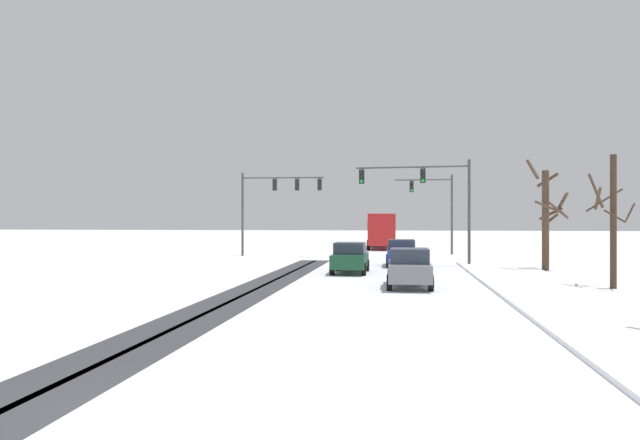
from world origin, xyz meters
TOP-DOWN VIEW (x-y plane):
  - ground_plane at (0.00, 0.00)m, footprint 300.00×300.00m
  - wheel_track_left_lane at (-1.29, 15.32)m, footprint 1.13×33.71m
  - wheel_track_right_lane at (-2.23, 15.32)m, footprint 1.14×33.71m
  - sidewalk_kerb_right at (9.62, 13.79)m, footprint 4.00×33.71m
  - traffic_signal_far_right at (6.98, 40.64)m, footprint 4.72×0.38m
  - traffic_signal_near_right at (5.76, 28.81)m, footprint 7.04×0.72m
  - traffic_signal_far_left at (-5.64, 36.79)m, footprint 6.48×0.64m
  - car_blue_lead at (4.10, 27.84)m, footprint 1.90×4.14m
  - car_dark_green_second at (1.42, 22.80)m, footprint 1.86×4.11m
  - car_grey_third at (4.41, 16.63)m, footprint 1.86×4.11m
  - bus_oncoming at (2.16, 50.32)m, footprint 3.00×11.09m
  - bare_tree_sidewalk_mid at (12.60, 17.31)m, footprint 1.61×1.68m
  - bare_tree_sidewalk_far at (12.09, 25.87)m, footprint 2.14×2.20m

SIDE VIEW (x-z plane):
  - ground_plane at x=0.00m, z-range 0.00..0.00m
  - wheel_track_left_lane at x=-1.29m, z-range 0.00..0.01m
  - wheel_track_right_lane at x=-2.23m, z-range 0.00..0.01m
  - sidewalk_kerb_right at x=9.62m, z-range 0.00..0.12m
  - car_blue_lead at x=4.10m, z-range 0.01..1.63m
  - car_dark_green_second at x=1.42m, z-range 0.01..1.63m
  - car_grey_third at x=4.41m, z-range 0.01..1.63m
  - bus_oncoming at x=2.16m, z-range 0.30..3.68m
  - bare_tree_sidewalk_mid at x=12.60m, z-range 0.15..5.62m
  - bare_tree_sidewalk_far at x=12.09m, z-range -0.01..6.23m
  - traffic_signal_far_right at x=6.98m, z-range 1.09..7.59m
  - traffic_signal_near_right at x=5.76m, z-range 1.44..7.94m
  - traffic_signal_far_left at x=-5.64m, z-range 1.55..8.05m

